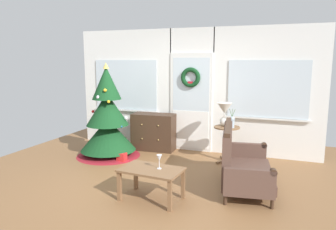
# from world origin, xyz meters

# --- Properties ---
(ground_plane) EXTENTS (6.76, 6.76, 0.00)m
(ground_plane) POSITION_xyz_m (0.00, 0.00, 0.00)
(ground_plane) COLOR brown
(back_wall_with_door) EXTENTS (5.20, 0.19, 2.55)m
(back_wall_with_door) POSITION_xyz_m (0.00, 2.08, 1.28)
(back_wall_with_door) COLOR white
(back_wall_with_door) RESTS_ON ground
(christmas_tree) EXTENTS (1.27, 1.27, 1.86)m
(christmas_tree) POSITION_xyz_m (-1.42, 1.06, 0.68)
(christmas_tree) COLOR #4C331E
(christmas_tree) RESTS_ON ground
(dresser_cabinet) EXTENTS (0.92, 0.48, 0.78)m
(dresser_cabinet) POSITION_xyz_m (-0.75, 1.79, 0.39)
(dresser_cabinet) COLOR #3D281C
(dresser_cabinet) RESTS_ON ground
(settee_sofa) EXTENTS (0.91, 1.52, 0.96)m
(settee_sofa) POSITION_xyz_m (1.29, 0.32, 0.38)
(settee_sofa) COLOR #3D281C
(settee_sofa) RESTS_ON ground
(side_table) EXTENTS (0.50, 0.48, 0.67)m
(side_table) POSITION_xyz_m (0.86, 1.51, 0.48)
(side_table) COLOR brown
(side_table) RESTS_ON ground
(table_lamp) EXTENTS (0.28, 0.28, 0.44)m
(table_lamp) POSITION_xyz_m (0.80, 1.55, 0.96)
(table_lamp) COLOR silver
(table_lamp) RESTS_ON side_table
(flower_vase) EXTENTS (0.11, 0.10, 0.35)m
(flower_vase) POSITION_xyz_m (0.96, 1.45, 0.79)
(flower_vase) COLOR #99ADBC
(flower_vase) RESTS_ON side_table
(coffee_table) EXTENTS (0.88, 0.58, 0.44)m
(coffee_table) POSITION_xyz_m (0.22, -0.53, 0.37)
(coffee_table) COLOR brown
(coffee_table) RESTS_ON ground
(wine_glass) EXTENTS (0.08, 0.08, 0.20)m
(wine_glass) POSITION_xyz_m (0.32, -0.49, 0.58)
(wine_glass) COLOR silver
(wine_glass) RESTS_ON coffee_table
(gift_box) EXTENTS (0.16, 0.15, 0.16)m
(gift_box) POSITION_xyz_m (-0.99, 0.82, 0.08)
(gift_box) COLOR red
(gift_box) RESTS_ON ground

